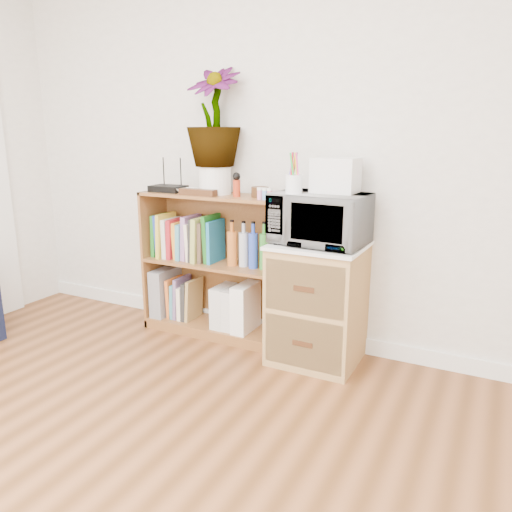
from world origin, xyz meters
The scene contains 21 objects.
skirting_board centered at (0.00, 2.24, 0.05)m, with size 4.00×0.02×0.10m, color white.
bookshelf centered at (-0.35, 2.10, 0.47)m, with size 1.00×0.30×0.95m, color brown.
wicker_unit centered at (0.40, 2.02, 0.35)m, with size 0.50×0.45×0.70m, color #9E7542.
microwave centered at (0.40, 2.02, 0.86)m, with size 0.52×0.35×0.29m, color white.
pen_cup centered at (0.27, 1.93, 1.06)m, with size 0.09×0.09×0.10m, color white.
small_appliance centered at (0.46, 2.09, 1.10)m, with size 0.24×0.20×0.19m, color silver.
router centered at (-0.69, 2.08, 0.97)m, with size 0.23×0.15×0.04m, color black.
white_bowl centered at (-0.53, 2.07, 0.97)m, with size 0.13×0.13×0.03m, color white.
plant_pot centered at (-0.35, 2.12, 1.04)m, with size 0.21×0.21×0.17m, color white.
potted_plant centered at (-0.35, 2.12, 1.43)m, with size 0.34×0.34×0.60m, color #3C7C31.
trinket_box centered at (-0.40, 2.00, 0.97)m, with size 0.25×0.06×0.04m, color #3A1B0F.
kokeshi_doll centered at (-0.16, 2.06, 1.00)m, with size 0.04×0.04×0.10m, color #A92E14.
wooden_bowl centered at (-0.02, 2.11, 0.98)m, with size 0.11×0.11×0.06m, color #35200E.
paint_jars centered at (0.06, 2.01, 0.98)m, with size 0.10×0.04×0.05m, color pink.
file_box centered at (-0.77, 2.10, 0.24)m, with size 0.10×0.27×0.33m, color gray.
magazine_holder_left centered at (-0.29, 2.09, 0.21)m, with size 0.09×0.22×0.28m, color silver.
magazine_holder_mid centered at (-0.21, 2.09, 0.21)m, with size 0.09×0.22×0.27m, color silver.
magazine_holder_right centered at (-0.11, 2.09, 0.23)m, with size 0.10×0.25×0.31m, color white.
cookbooks centered at (-0.57, 2.10, 0.64)m, with size 0.48×0.20×0.31m.
liquor_bottles centered at (-0.02, 2.10, 0.64)m, with size 0.44×0.07×0.29m.
lower_books centered at (-0.61, 2.10, 0.20)m, with size 0.20×0.19×0.29m.
Camera 1 is at (1.34, -0.61, 1.35)m, focal length 35.00 mm.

